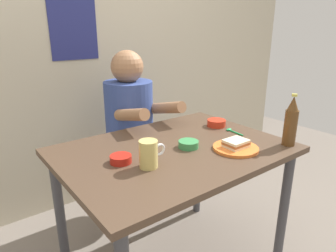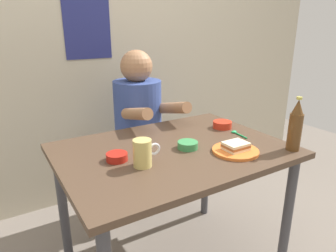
{
  "view_description": "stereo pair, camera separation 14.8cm",
  "coord_description": "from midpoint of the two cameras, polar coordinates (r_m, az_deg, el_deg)",
  "views": [
    {
      "loc": [
        -0.86,
        -1.08,
        1.31
      ],
      "look_at": [
        0.0,
        0.05,
        0.84
      ],
      "focal_mm": 32.2,
      "sensor_mm": 36.0,
      "label": 1
    },
    {
      "loc": [
        -0.74,
        -1.16,
        1.31
      ],
      "look_at": [
        0.0,
        0.05,
        0.84
      ],
      "focal_mm": 32.2,
      "sensor_mm": 36.0,
      "label": 2
    }
  ],
  "objects": [
    {
      "name": "wall_back",
      "position": [
        2.31,
        -17.98,
        17.26
      ],
      "size": [
        4.4,
        0.09,
        2.6
      ],
      "color": "#BCB299",
      "rests_on": "ground"
    },
    {
      "name": "spoon",
      "position": [
        1.73,
        9.59,
        -0.93
      ],
      "size": [
        0.04,
        0.12,
        0.01
      ],
      "color": "#26A559",
      "rests_on": "dining_table"
    },
    {
      "name": "sandwich",
      "position": [
        1.48,
        9.96,
        -3.31
      ],
      "size": [
        0.11,
        0.09,
        0.04
      ],
      "color": "beige",
      "rests_on": "plate_orange"
    },
    {
      "name": "plate_orange",
      "position": [
        1.49,
        9.91,
        -4.2
      ],
      "size": [
        0.22,
        0.22,
        0.01
      ],
      "primitive_type": "cylinder",
      "color": "orange",
      "rests_on": "dining_table"
    },
    {
      "name": "dining_table",
      "position": [
        1.52,
        -1.65,
        -7.44
      ],
      "size": [
        1.1,
        0.8,
        0.74
      ],
      "color": "#4C3828",
      "rests_on": "ground"
    },
    {
      "name": "beer_mug",
      "position": [
        1.28,
        -6.96,
        -5.33
      ],
      "size": [
        0.13,
        0.08,
        0.12
      ],
      "color": "#D1BC66",
      "rests_on": "dining_table"
    },
    {
      "name": "stool",
      "position": [
        2.19,
        -8.89,
        -7.9
      ],
      "size": [
        0.34,
        0.34,
        0.45
      ],
      "color": "#4C4C51",
      "rests_on": "ground"
    },
    {
      "name": "sauce_bowl_chili",
      "position": [
        1.81,
        6.87,
        0.6
      ],
      "size": [
        0.11,
        0.11,
        0.04
      ],
      "color": "red",
      "rests_on": "dining_table"
    },
    {
      "name": "person_seated",
      "position": [
        2.04,
        -9.3,
        2.58
      ],
      "size": [
        0.33,
        0.56,
        0.72
      ],
      "color": "#33478C",
      "rests_on": "stool"
    },
    {
      "name": "sambal_bowl_red",
      "position": [
        1.35,
        -12.07,
        -6.12
      ],
      "size": [
        0.1,
        0.1,
        0.03
      ],
      "color": "#B21E14",
      "rests_on": "dining_table"
    },
    {
      "name": "dip_bowl_green",
      "position": [
        1.48,
        1.05,
        -3.46
      ],
      "size": [
        0.1,
        0.1,
        0.03
      ],
      "color": "#388C4C",
      "rests_on": "dining_table"
    },
    {
      "name": "beer_bottle",
      "position": [
        1.58,
        19.8,
        0.61
      ],
      "size": [
        0.06,
        0.06,
        0.26
      ],
      "color": "#593819",
      "rests_on": "dining_table"
    }
  ]
}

